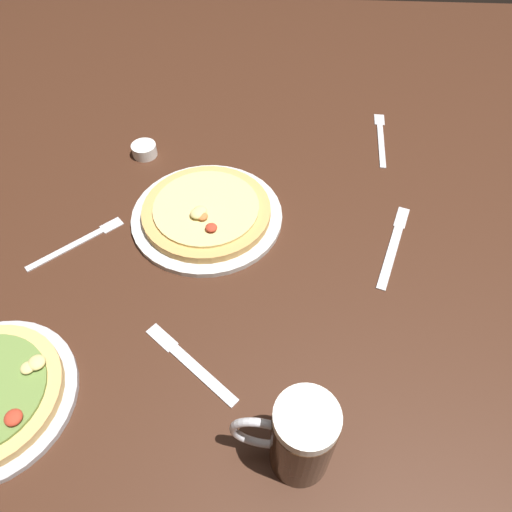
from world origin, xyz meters
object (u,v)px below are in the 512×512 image
Objects in this scene: beer_mug_dark at (299,438)px; knife_spare at (190,363)px; ramekin_sauce at (144,150)px; fork_left at (78,242)px; pizza_plate_far at (207,213)px; fork_spare at (381,138)px; knife_right at (394,245)px.

knife_spare is (-0.18, 0.14, -0.08)m from beer_mug_dark.
beer_mug_dark is 0.77m from ramekin_sauce.
fork_left is at bearing -105.57° from ramekin_sauce.
beer_mug_dark reaches higher than pizza_plate_far.
fork_left is 0.37m from knife_spare.
ramekin_sauce is at bearing -170.64° from fork_spare.
fork_left is 0.74× the size of knife_right.
fork_left is (-0.08, -0.28, -0.01)m from ramekin_sauce.
knife_spare is at bearing -43.70° from fork_left.
beer_mug_dark is 0.60m from fork_left.
knife_right is (0.20, 0.42, -0.08)m from beer_mug_dark.
fork_spare is at bearing 74.92° from beer_mug_dark.
pizza_plate_far is 1.91× the size of fork_left.
knife_right is 1.30× the size of knife_spare.
beer_mug_dark is 0.72× the size of knife_right.
fork_spare is 0.74m from knife_spare.
fork_spare is (0.21, 0.77, -0.08)m from beer_mug_dark.
beer_mug_dark is 0.93× the size of knife_spare.
fork_spare is (0.65, 0.38, -0.00)m from fork_left.
ramekin_sauce is at bearing 109.02° from knife_spare.
beer_mug_dark is (0.19, -0.48, 0.06)m from pizza_plate_far.
beer_mug_dark reaches higher than fork_left.
beer_mug_dark is 0.97× the size of fork_left.
ramekin_sauce reaches higher than knife_spare.
ramekin_sauce is at bearing 155.31° from knife_right.
knife_right is (0.38, -0.06, -0.01)m from pizza_plate_far.
pizza_plate_far reaches higher than knife_right.
knife_right is at bearing 65.08° from beer_mug_dark.
ramekin_sauce is 0.33× the size of knife_spare.
knife_spare is at bearing -121.39° from fork_spare.
fork_spare and knife_spare have the same top height.
knife_right is 1.06× the size of fork_spare.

